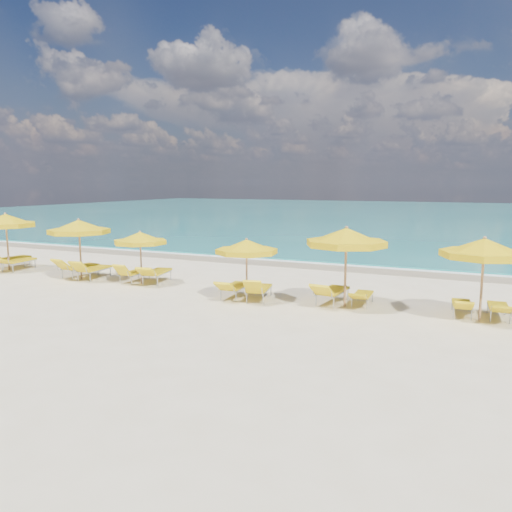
% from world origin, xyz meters
% --- Properties ---
extents(ground_plane, '(120.00, 120.00, 0.00)m').
position_xyz_m(ground_plane, '(0.00, 0.00, 0.00)').
color(ground_plane, beige).
extents(ocean, '(120.00, 80.00, 0.30)m').
position_xyz_m(ocean, '(0.00, 48.00, 0.00)').
color(ocean, '#157776').
rests_on(ocean, ground).
extents(wet_sand_band, '(120.00, 2.60, 0.01)m').
position_xyz_m(wet_sand_band, '(0.00, 7.40, 0.00)').
color(wet_sand_band, tan).
rests_on(wet_sand_band, ground).
extents(foam_line, '(120.00, 1.20, 0.03)m').
position_xyz_m(foam_line, '(0.00, 8.20, 0.00)').
color(foam_line, white).
rests_on(foam_line, ground).
extents(whitecap_near, '(14.00, 0.36, 0.05)m').
position_xyz_m(whitecap_near, '(-6.00, 17.00, 0.00)').
color(whitecap_near, white).
rests_on(whitecap_near, ground).
extents(whitecap_far, '(18.00, 0.30, 0.05)m').
position_xyz_m(whitecap_far, '(8.00, 24.00, 0.00)').
color(whitecap_far, white).
rests_on(whitecap_far, ground).
extents(umbrella_1, '(3.21, 3.21, 2.59)m').
position_xyz_m(umbrella_1, '(-11.74, 0.37, 2.21)').
color(umbrella_1, tan).
rests_on(umbrella_1, ground).
extents(umbrella_2, '(2.55, 2.55, 2.48)m').
position_xyz_m(umbrella_2, '(-7.21, 0.09, 2.11)').
color(umbrella_2, tan).
rests_on(umbrella_2, ground).
extents(umbrella_3, '(2.69, 2.69, 2.08)m').
position_xyz_m(umbrella_3, '(-4.38, 0.33, 1.77)').
color(umbrella_3, tan).
rests_on(umbrella_3, ground).
extents(umbrella_4, '(2.50, 2.50, 2.10)m').
position_xyz_m(umbrella_4, '(0.55, -0.45, 1.79)').
color(umbrella_4, tan).
rests_on(umbrella_4, ground).
extents(umbrella_5, '(2.68, 2.68, 2.58)m').
position_xyz_m(umbrella_5, '(3.76, 0.04, 2.20)').
color(umbrella_5, tan).
rests_on(umbrella_5, ground).
extents(umbrella_6, '(2.40, 2.40, 2.43)m').
position_xyz_m(umbrella_6, '(7.69, 0.04, 2.07)').
color(umbrella_6, tan).
rests_on(umbrella_6, ground).
extents(lounger_1_left, '(0.86, 2.00, 0.97)m').
position_xyz_m(lounger_1_left, '(-12.27, 0.96, 0.25)').
color(lounger_1_left, '#A5A8AD').
rests_on(lounger_1_left, ground).
extents(lounger_1_right, '(0.88, 2.14, 0.75)m').
position_xyz_m(lounger_1_right, '(-11.34, 0.52, 0.24)').
color(lounger_1_right, '#A5A8AD').
rests_on(lounger_1_right, ground).
extents(lounger_2_left, '(0.84, 2.04, 0.92)m').
position_xyz_m(lounger_2_left, '(-7.66, 0.44, 0.25)').
color(lounger_2_left, '#A5A8AD').
rests_on(lounger_2_left, ground).
extents(lounger_2_right, '(0.80, 2.00, 0.91)m').
position_xyz_m(lounger_2_right, '(-6.79, 0.34, 0.24)').
color(lounger_2_right, '#A5A8AD').
rests_on(lounger_2_right, ground).
extents(lounger_3_left, '(0.65, 1.75, 0.85)m').
position_xyz_m(lounger_3_left, '(-4.88, 0.54, 0.22)').
color(lounger_3_left, '#A5A8AD').
rests_on(lounger_3_left, ground).
extents(lounger_3_right, '(1.07, 2.14, 0.83)m').
position_xyz_m(lounger_3_right, '(-3.95, 0.74, 0.25)').
color(lounger_3_right, '#A5A8AD').
rests_on(lounger_3_right, ground).
extents(lounger_4_left, '(0.74, 1.91, 0.76)m').
position_xyz_m(lounger_4_left, '(0.00, -0.26, 0.22)').
color(lounger_4_left, '#A5A8AD').
rests_on(lounger_4_left, ground).
extents(lounger_4_right, '(0.93, 1.85, 0.88)m').
position_xyz_m(lounger_4_right, '(0.91, -0.27, 0.23)').
color(lounger_4_right, '#A5A8AD').
rests_on(lounger_4_right, ground).
extents(lounger_5_left, '(0.84, 2.06, 0.86)m').
position_xyz_m(lounger_5_left, '(3.28, 0.28, 0.24)').
color(lounger_5_left, '#A5A8AD').
rests_on(lounger_5_left, ground).
extents(lounger_5_right, '(0.60, 1.68, 0.60)m').
position_xyz_m(lounger_5_right, '(4.23, 0.46, 0.19)').
color(lounger_5_right, '#A5A8AD').
rests_on(lounger_5_right, ground).
extents(lounger_6_left, '(0.69, 1.68, 0.66)m').
position_xyz_m(lounger_6_left, '(7.19, 0.45, 0.20)').
color(lounger_6_left, '#A5A8AD').
rests_on(lounger_6_left, ground).
extents(lounger_6_right, '(0.66, 1.73, 0.63)m').
position_xyz_m(lounger_6_right, '(8.18, 0.47, 0.20)').
color(lounger_6_right, '#A5A8AD').
rests_on(lounger_6_right, ground).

